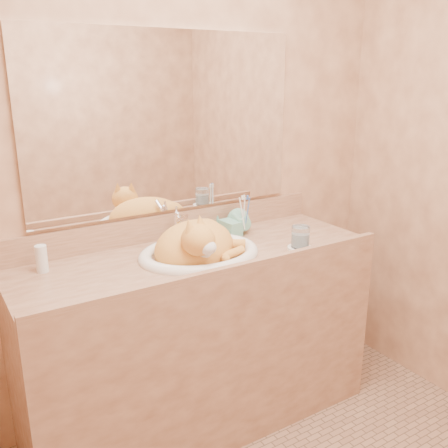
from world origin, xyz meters
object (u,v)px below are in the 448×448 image
vanity_counter (200,340)px  soap_dispenser (238,222)px  sink_basin (199,237)px  toothbrush_cup (245,225)px  cat (197,242)px  water_glass (300,237)px

vanity_counter → soap_dispenser: soap_dispenser is taller
vanity_counter → sink_basin: (-0.00, -0.02, 0.51)m
toothbrush_cup → sink_basin: bearing=-159.8°
vanity_counter → cat: bearing=-128.8°
sink_basin → water_glass: bearing=-12.7°
sink_basin → toothbrush_cup: sink_basin is taller
cat → water_glass: 0.47m
toothbrush_cup → water_glass: same height
soap_dispenser → toothbrush_cup: size_ratio=1.42×
soap_dispenser → toothbrush_cup: bearing=-0.4°
vanity_counter → sink_basin: sink_basin is taller
vanity_counter → cat: size_ratio=4.00×
soap_dispenser → water_glass: 0.32m
soap_dispenser → water_glass: bearing=-67.7°
vanity_counter → cat: (-0.02, -0.02, 0.49)m
sink_basin → soap_dispenser: size_ratio=3.28×
vanity_counter → water_glass: bearing=-24.4°
soap_dispenser → water_glass: size_ratio=1.70×
soap_dispenser → sink_basin: bearing=-163.3°
cat → water_glass: size_ratio=4.22×
water_glass → toothbrush_cup: bearing=110.3°
vanity_counter → toothbrush_cup: toothbrush_cup is taller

